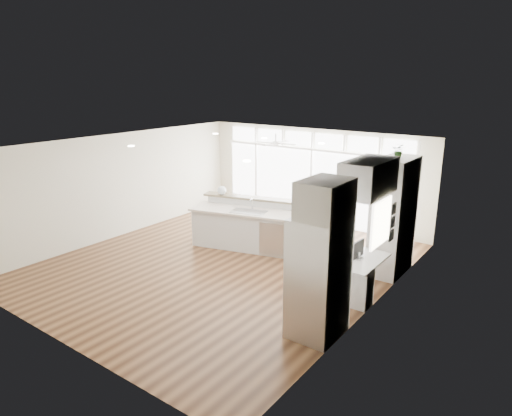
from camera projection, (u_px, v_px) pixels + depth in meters
The scene contains 24 objects.
floor at pixel (224, 264), 10.37m from camera, with size 7.00×8.00×0.02m, color #432614.
ceiling at pixel (222, 145), 9.62m from camera, with size 7.00×8.00×0.02m, color silver.
wall_back at pixel (313, 176), 13.10m from camera, with size 7.00×0.04×2.70m, color beige.
wall_front at pixel (53, 264), 6.89m from camera, with size 7.00×0.04×2.70m, color beige.
wall_left at pixel (121, 185), 11.97m from camera, with size 0.04×8.00×2.70m, color beige.
wall_right at pixel (376, 238), 8.01m from camera, with size 0.04×8.00×2.70m, color beige.
glass_wall at pixel (311, 186), 13.14m from camera, with size 5.80×0.06×2.08m, color white.
transom_row at pixel (313, 140), 12.77m from camera, with size 5.90×0.06×0.40m, color white.
desk_window at pixel (381, 223), 8.21m from camera, with size 0.04×0.85×0.85m, color white.
ceiling_fan at pixel (276, 139), 12.14m from camera, with size 1.16×1.16×0.32m, color white.
recessed_lights at pixel (228, 145), 9.78m from camera, with size 3.40×3.00×0.02m, color white.
oven_cabinet at pixel (393, 216), 9.62m from camera, with size 0.64×1.20×2.50m, color silver.
desk_nook at pixel (360, 278), 8.72m from camera, with size 0.72×1.30×0.76m, color silver.
upper_cabinets at pixel (369, 177), 8.16m from camera, with size 0.64×1.30×0.64m, color silver.
refrigerator at pixel (318, 277), 7.28m from camera, with size 0.76×0.90×2.00m, color silver.
fridge_cabinet at pixel (325, 199), 6.89m from camera, with size 0.64×0.90×0.60m, color silver.
framed_photos at pixel (392, 222), 8.74m from camera, with size 0.06×0.22×0.80m, color black.
kitchen_island at pixel (251, 225), 11.13m from camera, with size 2.98×1.12×1.18m, color silver.
rug at pixel (330, 280), 9.50m from camera, with size 0.84×0.61×0.01m, color black.
office_chair at pixel (321, 257), 9.48m from camera, with size 0.50×0.46×0.96m, color black.
fishbowl at pixel (222, 190), 11.62m from camera, with size 0.23×0.23×0.23m, color silver.
monitor at pixel (358, 249), 8.61m from camera, with size 0.07×0.44×0.37m, color black.
keyboard at pixel (349, 256), 8.76m from camera, with size 0.13×0.36×0.02m, color white.
potted_plant at pixel (399, 152), 9.25m from camera, with size 0.26×0.28×0.22m, color #325926.
Camera 1 is at (6.25, -7.35, 4.07)m, focal length 32.00 mm.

